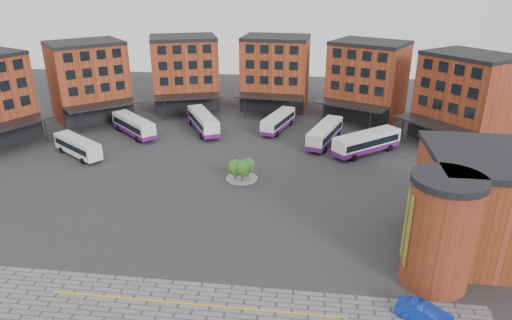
# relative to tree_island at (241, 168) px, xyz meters

# --- Properties ---
(ground) EXTENTS (160.00, 160.00, 0.00)m
(ground) POSITION_rel_tree_island_xyz_m (-2.01, -11.58, -1.73)
(ground) COLOR #28282B
(ground) RESTS_ON ground
(yellow_line) EXTENTS (26.00, 0.15, 0.02)m
(yellow_line) POSITION_rel_tree_island_xyz_m (-0.01, -25.58, -1.70)
(yellow_line) COLOR gold
(yellow_line) RESTS_ON paving_zone
(main_building) EXTENTS (94.14, 42.48, 14.60)m
(main_building) POSITION_rel_tree_island_xyz_m (-6.78, 26.67, 5.49)
(main_building) COLOR #963920
(main_building) RESTS_ON ground
(east_building) EXTENTS (17.40, 15.40, 10.60)m
(east_building) POSITION_rel_tree_island_xyz_m (26.69, -14.64, 3.56)
(east_building) COLOR #963920
(east_building) RESTS_ON ground
(tree_island) EXTENTS (4.40, 4.40, 3.11)m
(tree_island) POSITION_rel_tree_island_xyz_m (0.00, 0.00, 0.00)
(tree_island) COLOR gray
(tree_island) RESTS_ON ground
(bus_a) EXTENTS (9.88, 7.84, 2.93)m
(bus_a) POSITION_rel_tree_island_xyz_m (-26.37, 5.41, 0.01)
(bus_a) COLOR silver
(bus_a) RESTS_ON ground
(bus_b) EXTENTS (10.27, 9.75, 3.24)m
(bus_b) POSITION_rel_tree_island_xyz_m (-21.52, 15.97, 0.03)
(bus_b) COLOR silver
(bus_b) RESTS_ON ground
(bus_c) EXTENTS (8.14, 11.99, 3.41)m
(bus_c) POSITION_rel_tree_island_xyz_m (-10.01, 19.48, 0.12)
(bus_c) COLOR white
(bus_c) RESTS_ON ground
(bus_d) EXTENTS (5.55, 11.06, 3.04)m
(bus_d) POSITION_rel_tree_island_xyz_m (3.22, 21.98, -0.08)
(bus_d) COLOR white
(bus_d) RESTS_ON ground
(bus_e) EXTENTS (6.20, 12.03, 3.32)m
(bus_e) POSITION_rel_tree_island_xyz_m (11.43, 15.88, 0.06)
(bus_e) COLOR silver
(bus_e) RESTS_ON ground
(bus_f) EXTENTS (11.11, 9.99, 3.43)m
(bus_f) POSITION_rel_tree_island_xyz_m (17.88, 12.26, 0.13)
(bus_f) COLOR white
(bus_f) RESTS_ON ground
(blue_car) EXTENTS (4.76, 3.22, 1.48)m
(blue_car) POSITION_rel_tree_island_xyz_m (19.12, -25.04, -0.99)
(blue_car) COLOR #0D2CAF
(blue_car) RESTS_ON ground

